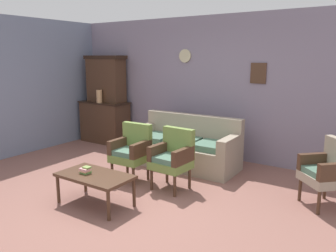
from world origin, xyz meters
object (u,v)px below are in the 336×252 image
(vase_on_cabinet, at_px, (99,96))
(floral_couch, at_px, (185,148))
(armchair_near_couch_end, at_px, (132,150))
(wingback_chair_by_fireplace, at_px, (328,170))
(book_stack_on_table, at_px, (85,170))
(coffee_table, at_px, (95,178))
(side_cabinet, at_px, (105,122))
(armchair_row_middle, at_px, (173,156))

(vase_on_cabinet, height_order, floral_couch, vase_on_cabinet)
(armchair_near_couch_end, height_order, wingback_chair_by_fireplace, same)
(armchair_near_couch_end, distance_m, book_stack_on_table, 1.03)
(armchair_near_couch_end, height_order, coffee_table, armchair_near_couch_end)
(vase_on_cabinet, distance_m, book_stack_on_table, 3.29)
(vase_on_cabinet, relative_size, floral_couch, 0.15)
(side_cabinet, distance_m, armchair_near_couch_end, 2.63)
(vase_on_cabinet, bearing_deg, book_stack_on_table, -48.61)
(side_cabinet, distance_m, wingback_chair_by_fireplace, 4.93)
(book_stack_on_table, bearing_deg, armchair_near_couch_end, 93.21)
(side_cabinet, relative_size, floral_couch, 0.60)
(armchair_near_couch_end, distance_m, coffee_table, 1.01)
(side_cabinet, distance_m, book_stack_on_table, 3.38)
(book_stack_on_table, bearing_deg, wingback_chair_by_fireplace, 32.26)
(side_cabinet, bearing_deg, wingback_chair_by_fireplace, -10.63)
(armchair_row_middle, relative_size, book_stack_on_table, 6.74)
(armchair_row_middle, distance_m, wingback_chair_by_fireplace, 2.10)
(coffee_table, distance_m, book_stack_on_table, 0.16)
(vase_on_cabinet, height_order, wingback_chair_by_fireplace, vase_on_cabinet)
(wingback_chair_by_fireplace, bearing_deg, floral_couch, 170.14)
(side_cabinet, bearing_deg, coffee_table, -48.10)
(coffee_table, bearing_deg, side_cabinet, 131.90)
(side_cabinet, distance_m, coffee_table, 3.44)
(wingback_chair_by_fireplace, distance_m, coffee_table, 3.04)
(wingback_chair_by_fireplace, bearing_deg, book_stack_on_table, -147.74)
(floral_couch, height_order, armchair_row_middle, same)
(floral_couch, height_order, wingback_chair_by_fireplace, same)
(floral_couch, bearing_deg, vase_on_cabinet, 172.53)
(floral_couch, relative_size, coffee_table, 1.93)
(armchair_row_middle, xyz_separation_m, wingback_chair_by_fireplace, (2.01, 0.61, 0.00))
(vase_on_cabinet, bearing_deg, coffee_table, -46.40)
(vase_on_cabinet, distance_m, armchair_near_couch_end, 2.57)
(wingback_chair_by_fireplace, relative_size, book_stack_on_table, 6.74)
(side_cabinet, height_order, armchair_row_middle, side_cabinet)
(floral_couch, relative_size, armchair_row_middle, 2.15)
(wingback_chair_by_fireplace, bearing_deg, coffee_table, -147.07)
(armchair_near_couch_end, relative_size, armchair_row_middle, 1.00)
(vase_on_cabinet, bearing_deg, wingback_chair_by_fireplace, -8.66)
(side_cabinet, relative_size, armchair_row_middle, 1.28)
(vase_on_cabinet, bearing_deg, armchair_near_couch_end, -33.97)
(coffee_table, bearing_deg, floral_couch, 85.93)
(side_cabinet, height_order, wingback_chair_by_fireplace, side_cabinet)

